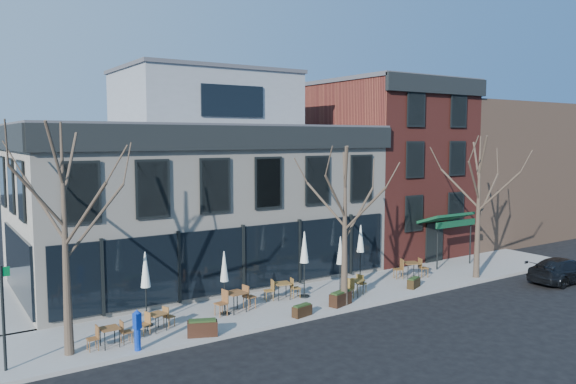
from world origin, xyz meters
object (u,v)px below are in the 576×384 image
umbrella_0 (145,274)px  parked_sedan (564,270)px  cafe_set_0 (110,335)px  call_box (137,329)px

umbrella_0 → parked_sedan: bearing=-13.4°
parked_sedan → cafe_set_0: size_ratio=2.75×
parked_sedan → umbrella_0: umbrella_0 is taller
call_box → umbrella_0: umbrella_0 is taller
cafe_set_0 → umbrella_0: size_ratio=0.55×
call_box → cafe_set_0: size_ratio=0.90×
call_box → cafe_set_0: call_box is taller
parked_sedan → umbrella_0: bearing=78.3°
cafe_set_0 → call_box: bearing=-51.0°
parked_sedan → call_box: (-21.83, 2.58, 0.28)m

